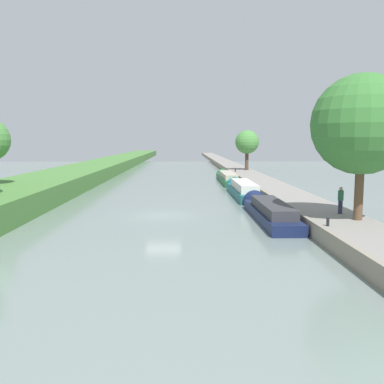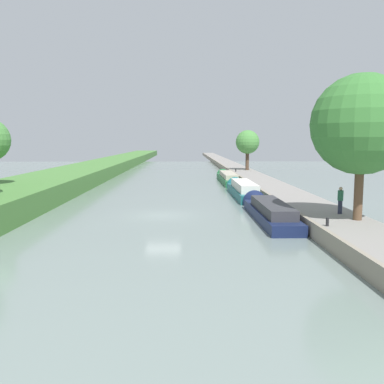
{
  "view_description": "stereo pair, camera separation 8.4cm",
  "coord_description": "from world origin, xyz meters",
  "px_view_note": "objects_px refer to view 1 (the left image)",
  "views": [
    {
      "loc": [
        1.46,
        -29.9,
        5.31
      ],
      "look_at": [
        2.2,
        5.64,
        1.0
      ],
      "focal_mm": 39.41,
      "sensor_mm": 36.0,
      "label": 1
    },
    {
      "loc": [
        1.54,
        -29.9,
        5.31
      ],
      "look_at": [
        2.2,
        5.64,
        1.0
      ],
      "focal_mm": 39.41,
      "sensor_mm": 36.0,
      "label": 2
    }
  ],
  "objects_px": {
    "narrowboat_navy": "(268,211)",
    "narrowboat_teal": "(242,190)",
    "person_walking": "(341,200)",
    "mooring_bollard_far": "(235,170)",
    "mooring_bollard_near": "(328,222)",
    "narrowboat_green": "(227,178)"
  },
  "relations": [
    {
      "from": "person_walking",
      "to": "mooring_bollard_far",
      "type": "relative_size",
      "value": 3.69
    },
    {
      "from": "narrowboat_navy",
      "to": "mooring_bollard_far",
      "type": "relative_size",
      "value": 26.19
    },
    {
      "from": "narrowboat_navy",
      "to": "narrowboat_teal",
      "type": "height_order",
      "value": "narrowboat_teal"
    },
    {
      "from": "narrowboat_navy",
      "to": "narrowboat_teal",
      "type": "relative_size",
      "value": 0.96
    },
    {
      "from": "person_walking",
      "to": "mooring_bollard_far",
      "type": "bearing_deg",
      "value": 93.3
    },
    {
      "from": "narrowboat_teal",
      "to": "mooring_bollard_near",
      "type": "bearing_deg",
      "value": -84.57
    },
    {
      "from": "narrowboat_green",
      "to": "mooring_bollard_far",
      "type": "relative_size",
      "value": 31.11
    },
    {
      "from": "narrowboat_navy",
      "to": "mooring_bollard_near",
      "type": "distance_m",
      "value": 7.3
    },
    {
      "from": "narrowboat_green",
      "to": "person_walking",
      "type": "distance_m",
      "value": 29.76
    },
    {
      "from": "narrowboat_teal",
      "to": "mooring_bollard_near",
      "type": "distance_m",
      "value": 19.23
    },
    {
      "from": "narrowboat_teal",
      "to": "mooring_bollard_near",
      "type": "relative_size",
      "value": 27.27
    },
    {
      "from": "person_walking",
      "to": "mooring_bollard_far",
      "type": "distance_m",
      "value": 35.69
    },
    {
      "from": "narrowboat_navy",
      "to": "mooring_bollard_near",
      "type": "height_order",
      "value": "mooring_bollard_near"
    },
    {
      "from": "narrowboat_green",
      "to": "narrowboat_navy",
      "type": "bearing_deg",
      "value": -89.67
    },
    {
      "from": "mooring_bollard_near",
      "to": "mooring_bollard_far",
      "type": "distance_m",
      "value": 39.4
    },
    {
      "from": "narrowboat_navy",
      "to": "mooring_bollard_far",
      "type": "height_order",
      "value": "mooring_bollard_far"
    },
    {
      "from": "narrowboat_navy",
      "to": "narrowboat_teal",
      "type": "bearing_deg",
      "value": 90.53
    },
    {
      "from": "narrowboat_navy",
      "to": "mooring_bollard_near",
      "type": "relative_size",
      "value": 26.19
    },
    {
      "from": "mooring_bollard_near",
      "to": "narrowboat_teal",
      "type": "bearing_deg",
      "value": 95.43
    },
    {
      "from": "narrowboat_teal",
      "to": "narrowboat_navy",
      "type": "bearing_deg",
      "value": -89.47
    },
    {
      "from": "narrowboat_teal",
      "to": "mooring_bollard_far",
      "type": "bearing_deg",
      "value": 84.87
    },
    {
      "from": "person_walking",
      "to": "mooring_bollard_near",
      "type": "relative_size",
      "value": 3.69
    }
  ]
}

